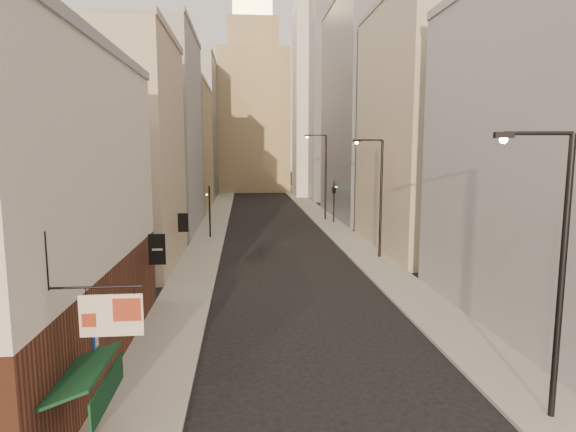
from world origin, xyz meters
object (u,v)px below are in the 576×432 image
object	(u,v)px
streetlamp_mid	(378,191)
traffic_light_right	(334,189)
streetlamp_far	(323,172)
traffic_light_left	(209,203)
streetlamp_near	(555,261)
clock_tower	(253,105)
white_tower	(317,92)

from	to	relation	value
streetlamp_mid	traffic_light_right	bearing A→B (deg)	85.05
streetlamp_mid	streetlamp_far	bearing A→B (deg)	87.31
traffic_light_left	streetlamp_near	bearing A→B (deg)	101.70
clock_tower	traffic_light_left	distance (m)	57.70
streetlamp_far	traffic_light_right	bearing A→B (deg)	-71.67
streetlamp_near	traffic_light_right	size ratio (longest dim) A/B	1.77
white_tower	streetlamp_near	world-z (taller)	white_tower
white_tower	streetlamp_near	size ratio (longest dim) A/B	4.68
streetlamp_near	streetlamp_mid	bearing A→B (deg)	94.89
white_tower	streetlamp_mid	bearing A→B (deg)	-93.26
traffic_light_right	streetlamp_mid	bearing A→B (deg)	81.02
streetlamp_near	streetlamp_far	bearing A→B (deg)	97.11
white_tower	traffic_light_left	distance (m)	47.27
white_tower	streetlamp_far	xyz separation A→B (m)	(-3.72, -30.79, -12.81)
streetlamp_mid	traffic_light_right	size ratio (longest dim) A/B	1.83
streetlamp_mid	traffic_light_right	distance (m)	18.18
streetlamp_near	traffic_light_left	size ratio (longest dim) A/B	1.77
clock_tower	streetlamp_near	distance (m)	89.15
streetlamp_mid	traffic_light_left	xyz separation A→B (m)	(-13.44, 9.82, -1.84)
clock_tower	white_tower	world-z (taller)	clock_tower
streetlamp_mid	traffic_light_left	size ratio (longest dim) A/B	1.83
clock_tower	streetlamp_near	bearing A→B (deg)	-85.38
clock_tower	streetlamp_mid	distance (m)	67.13
traffic_light_left	streetlamp_far	bearing A→B (deg)	-148.76
traffic_light_right	traffic_light_left	bearing A→B (deg)	22.80
clock_tower	streetlamp_mid	xyz separation A→B (m)	(8.07, -65.47, -12.41)
clock_tower	traffic_light_left	size ratio (longest dim) A/B	8.98
streetlamp_mid	traffic_light_right	xyz separation A→B (m)	(0.02, 18.14, -1.28)
white_tower	traffic_light_left	size ratio (longest dim) A/B	8.30
streetlamp_near	traffic_light_left	distance (m)	34.68
white_tower	streetlamp_far	size ratio (longest dim) A/B	4.09
streetlamp_far	traffic_light_left	world-z (taller)	streetlamp_far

